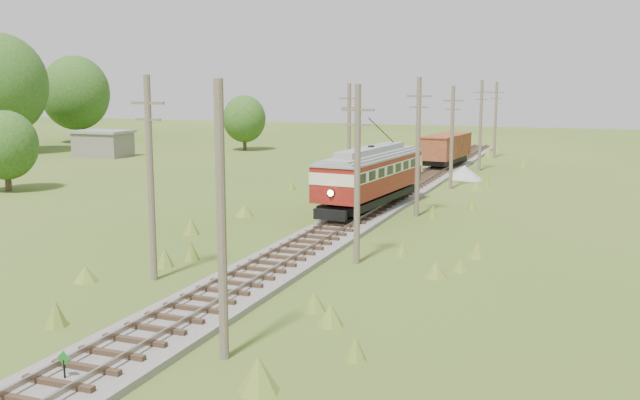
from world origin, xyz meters
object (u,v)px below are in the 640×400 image
at_px(switch_marker, 64,365).
at_px(gondola, 446,148).
at_px(gravel_pile, 465,173).
at_px(streetcar, 371,173).

height_order(switch_marker, gondola, gondola).
xyz_separation_m(switch_marker, gondola, (0.20, 55.77, 1.51)).
bearing_deg(gravel_pile, streetcar, -99.16).
xyz_separation_m(streetcar, gondola, (0.00, 26.04, -0.56)).
xyz_separation_m(gondola, gravel_pile, (3.11, -6.73, -1.58)).
relative_size(switch_marker, streetcar, 0.08).
distance_m(switch_marker, gondola, 55.79).
distance_m(streetcar, gondola, 26.05).
bearing_deg(streetcar, gravel_pile, 86.02).
distance_m(streetcar, gravel_pile, 19.67).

